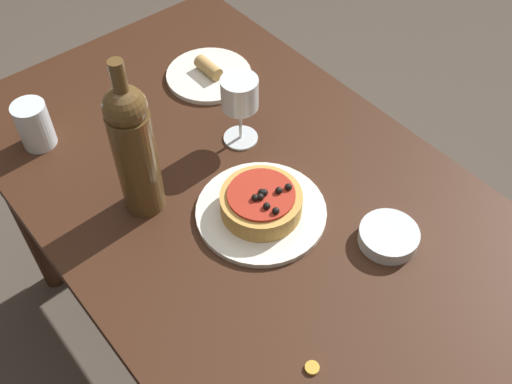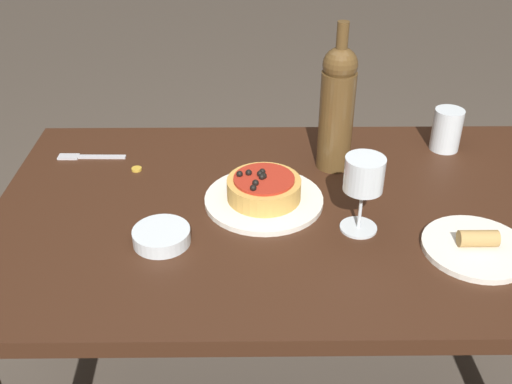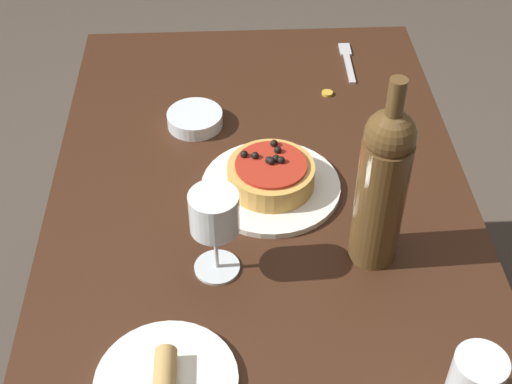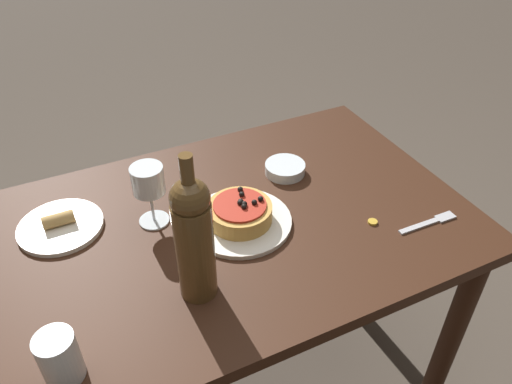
% 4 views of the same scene
% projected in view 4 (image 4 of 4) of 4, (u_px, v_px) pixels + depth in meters
% --- Properties ---
extents(dining_table, '(1.29, 0.77, 0.73)m').
position_uv_depth(dining_table, '(213.00, 255.00, 1.29)').
color(dining_table, '#381E11').
rests_on(dining_table, ground_plane).
extents(dinner_plate, '(0.26, 0.26, 0.01)m').
position_uv_depth(dinner_plate, '(240.00, 221.00, 1.23)').
color(dinner_plate, white).
rests_on(dinner_plate, dining_table).
extents(pizza, '(0.16, 0.16, 0.06)m').
position_uv_depth(pizza, '(240.00, 212.00, 1.22)').
color(pizza, gold).
rests_on(pizza, dinner_plate).
extents(wine_glass, '(0.08, 0.08, 0.16)m').
position_uv_depth(wine_glass, '(148.00, 183.00, 1.17)').
color(wine_glass, silver).
rests_on(wine_glass, dining_table).
extents(wine_bottle, '(0.08, 0.08, 0.35)m').
position_uv_depth(wine_bottle, '(194.00, 237.00, 0.97)').
color(wine_bottle, brown).
rests_on(wine_bottle, dining_table).
extents(water_cup, '(0.07, 0.07, 0.11)m').
position_uv_depth(water_cup, '(60.00, 358.00, 0.88)').
color(water_cup, silver).
rests_on(water_cup, dining_table).
extents(side_bowl, '(0.11, 0.11, 0.03)m').
position_uv_depth(side_bowl, '(285.00, 169.00, 1.40)').
color(side_bowl, silver).
rests_on(side_bowl, dining_table).
extents(fork, '(0.17, 0.03, 0.00)m').
position_uv_depth(fork, '(431.00, 222.00, 1.24)').
color(fork, '#B7B7BC').
rests_on(fork, dining_table).
extents(side_plate, '(0.21, 0.21, 0.04)m').
position_uv_depth(side_plate, '(60.00, 226.00, 1.22)').
color(side_plate, white).
rests_on(side_plate, dining_table).
extents(bottle_cap, '(0.02, 0.02, 0.01)m').
position_uv_depth(bottle_cap, '(373.00, 222.00, 1.24)').
color(bottle_cap, gold).
rests_on(bottle_cap, dining_table).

